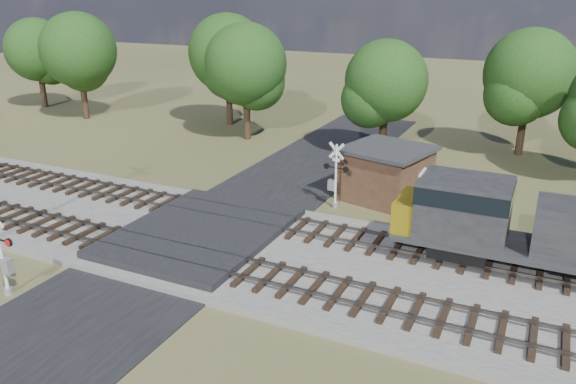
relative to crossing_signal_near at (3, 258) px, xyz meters
The scene contains 10 objects.
ground 8.33m from the crossing_signal_near, 60.57° to the left, with size 160.00×160.00×0.00m, color #484C28.
ballast_bed 16.02m from the crossing_signal_near, 28.53° to the left, with size 140.00×10.00×0.30m, color gray.
road 8.33m from the crossing_signal_near, 60.57° to the left, with size 7.00×60.00×0.08m, color black.
crossing_panel 8.71m from the crossing_signal_near, 62.21° to the left, with size 7.00×9.00×0.62m, color #262628.
track_near 8.87m from the crossing_signal_near, 35.65° to the left, with size 140.00×2.60×0.33m.
track_far 12.44m from the crossing_signal_near, 54.80° to the left, with size 140.00×2.60×0.33m.
crossing_signal_near is the anchor object (origin of this frame).
crossing_signal_far 16.62m from the crossing_signal_near, 60.24° to the left, with size 1.50×0.35×3.73m.
equipment_shed 19.93m from the crossing_signal_near, 58.47° to the left, with size 5.44×5.44×3.05m.
treeline 30.16m from the crossing_signal_near, 65.34° to the left, with size 80.73×10.97×10.41m.
Camera 1 is at (14.41, -20.06, 11.52)m, focal length 35.00 mm.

